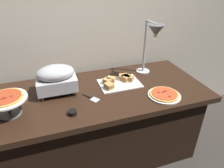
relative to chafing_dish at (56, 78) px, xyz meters
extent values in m
plane|color=#38332D|center=(0.35, -0.09, -0.90)|extent=(8.00, 8.00, 0.00)
cube|color=beige|center=(0.35, 0.41, 0.30)|extent=(4.40, 0.04, 2.40)
cube|color=black|center=(0.35, -0.09, -0.17)|extent=(1.90, 0.84, 0.05)
cube|color=black|center=(0.35, -0.09, -0.55)|extent=(1.75, 0.74, 0.71)
cylinder|color=#B7BABF|center=(-0.13, -0.10, -0.12)|extent=(0.01, 0.01, 0.04)
cylinder|color=#B7BABF|center=(0.13, -0.10, -0.12)|extent=(0.01, 0.01, 0.04)
cylinder|color=#B7BABF|center=(-0.13, 0.10, -0.12)|extent=(0.01, 0.01, 0.04)
cylinder|color=#B7BABF|center=(0.13, 0.10, -0.12)|extent=(0.01, 0.01, 0.04)
cube|color=#B7BABF|center=(0.00, 0.00, -0.05)|extent=(0.33, 0.24, 0.11)
ellipsoid|color=#B7BABF|center=(0.00, 0.00, 0.05)|extent=(0.31, 0.23, 0.12)
cylinder|color=#B7BABF|center=(0.88, 0.14, -0.14)|extent=(0.14, 0.14, 0.01)
cylinder|color=#B7BABF|center=(0.88, 0.14, 0.13)|extent=(0.02, 0.02, 0.51)
cylinder|color=#B7BABF|center=(0.88, 0.05, 0.38)|extent=(0.02, 0.17, 0.02)
cone|color=#595B60|center=(0.88, -0.04, 0.33)|extent=(0.15, 0.15, 0.10)
sphere|color=#F9EAB2|center=(0.88, -0.04, 0.29)|extent=(0.04, 0.04, 0.04)
cylinder|color=white|center=(0.85, -0.34, -0.14)|extent=(0.28, 0.28, 0.01)
cylinder|color=#DBA856|center=(0.85, -0.34, -0.12)|extent=(0.24, 0.24, 0.01)
cylinder|color=#B74723|center=(0.85, -0.34, -0.12)|extent=(0.21, 0.21, 0.00)
cylinder|color=maroon|center=(0.84, -0.32, -0.11)|extent=(0.02, 0.02, 0.00)
cylinder|color=maroon|center=(0.87, -0.32, -0.11)|extent=(0.02, 0.02, 0.00)
cylinder|color=maroon|center=(0.80, -0.32, -0.11)|extent=(0.02, 0.02, 0.00)
cylinder|color=maroon|center=(0.86, -0.40, -0.11)|extent=(0.02, 0.02, 0.00)
cylinder|color=#595B60|center=(-0.37, -0.20, -0.08)|extent=(0.02, 0.02, 0.13)
cylinder|color=#595B60|center=(-0.37, -0.20, -0.14)|extent=(0.16, 0.16, 0.01)
cylinder|color=white|center=(-0.37, -0.20, -0.01)|extent=(0.29, 0.29, 0.01)
cylinder|color=#DBA856|center=(-0.37, -0.20, 0.01)|extent=(0.24, 0.24, 0.01)
cylinder|color=#AD3D1E|center=(-0.37, -0.20, 0.01)|extent=(0.22, 0.22, 0.00)
cylinder|color=maroon|center=(-0.38, -0.23, 0.02)|extent=(0.02, 0.02, 0.00)
cylinder|color=maroon|center=(-0.32, -0.22, 0.02)|extent=(0.02, 0.02, 0.00)
cylinder|color=maroon|center=(-0.36, -0.23, 0.02)|extent=(0.02, 0.02, 0.00)
cube|color=white|center=(0.56, -0.03, -0.14)|extent=(0.38, 0.26, 0.01)
cube|color=tan|center=(0.44, -0.01, -0.12)|extent=(0.09, 0.09, 0.02)
cube|color=brown|center=(0.44, -0.01, -0.11)|extent=(0.09, 0.09, 0.01)
cube|color=tan|center=(0.44, -0.01, -0.09)|extent=(0.09, 0.09, 0.02)
cube|color=tan|center=(0.63, 0.00, -0.12)|extent=(0.09, 0.10, 0.02)
cube|color=brown|center=(0.63, 0.00, -0.11)|extent=(0.09, 0.10, 0.01)
cube|color=tan|center=(0.63, 0.00, -0.09)|extent=(0.09, 0.10, 0.02)
cube|color=tan|center=(0.49, 0.01, -0.12)|extent=(0.10, 0.09, 0.02)
cube|color=brown|center=(0.49, 0.01, -0.11)|extent=(0.10, 0.09, 0.01)
cube|color=tan|center=(0.49, 0.01, -0.09)|extent=(0.10, 0.09, 0.02)
cube|color=tan|center=(0.62, 0.03, -0.12)|extent=(0.10, 0.09, 0.02)
cube|color=brown|center=(0.62, 0.03, -0.11)|extent=(0.10, 0.09, 0.01)
cube|color=tan|center=(0.62, 0.03, -0.09)|extent=(0.10, 0.09, 0.02)
cube|color=tan|center=(0.66, -0.01, -0.12)|extent=(0.09, 0.09, 0.02)
cube|color=brown|center=(0.66, -0.01, -0.11)|extent=(0.09, 0.09, 0.01)
cube|color=tan|center=(0.66, -0.01, -0.09)|extent=(0.09, 0.09, 0.02)
cube|color=tan|center=(0.44, -0.09, -0.12)|extent=(0.09, 0.09, 0.02)
cube|color=brown|center=(0.44, -0.09, -0.11)|extent=(0.09, 0.09, 0.01)
cube|color=tan|center=(0.44, -0.09, -0.09)|extent=(0.09, 0.09, 0.02)
cylinder|color=black|center=(0.07, -0.35, -0.13)|extent=(0.07, 0.07, 0.03)
cylinder|color=maroon|center=(0.07, -0.35, -0.11)|extent=(0.05, 0.05, 0.01)
cube|color=#B7BABF|center=(0.27, -0.22, -0.14)|extent=(0.09, 0.09, 0.00)
cylinder|color=black|center=(0.22, -0.15, -0.14)|extent=(0.07, 0.09, 0.01)
camera|label=1|loc=(-0.02, -1.56, 0.79)|focal=32.17mm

